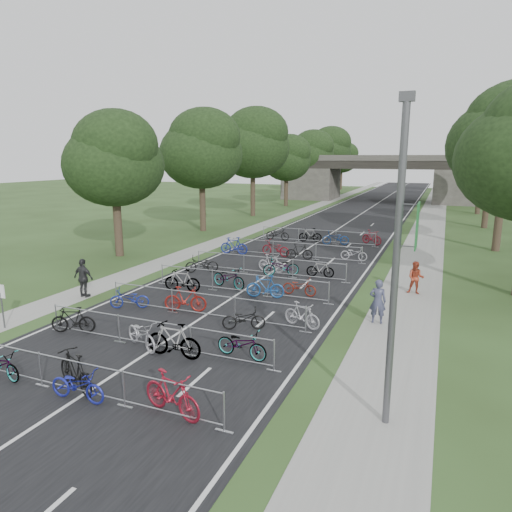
# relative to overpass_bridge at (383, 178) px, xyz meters

# --- Properties ---
(ground) EXTENTS (200.00, 200.00, 0.00)m
(ground) POSITION_rel_overpass_bridge_xyz_m (0.00, -65.00, -3.53)
(ground) COLOR #2C411C
(ground) RESTS_ON ground
(road) EXTENTS (11.00, 140.00, 0.01)m
(road) POSITION_rel_overpass_bridge_xyz_m (0.00, -15.00, -3.53)
(road) COLOR black
(road) RESTS_ON ground
(sidewalk_right) EXTENTS (3.00, 140.00, 0.01)m
(sidewalk_right) POSITION_rel_overpass_bridge_xyz_m (8.00, -15.00, -3.53)
(sidewalk_right) COLOR gray
(sidewalk_right) RESTS_ON ground
(sidewalk_left) EXTENTS (2.00, 140.00, 0.01)m
(sidewalk_left) POSITION_rel_overpass_bridge_xyz_m (-7.50, -15.00, -3.53)
(sidewalk_left) COLOR gray
(sidewalk_left) RESTS_ON ground
(lane_markings) EXTENTS (0.12, 140.00, 0.00)m
(lane_markings) POSITION_rel_overpass_bridge_xyz_m (0.00, -15.00, -3.53)
(lane_markings) COLOR silver
(lane_markings) RESTS_ON ground
(overpass_bridge) EXTENTS (31.00, 8.00, 7.05)m
(overpass_bridge) POSITION_rel_overpass_bridge_xyz_m (0.00, 0.00, 0.00)
(overpass_bridge) COLOR #3F3B38
(overpass_bridge) RESTS_ON ground
(lamppost) EXTENTS (0.61, 0.65, 8.21)m
(lamppost) POSITION_rel_overpass_bridge_xyz_m (8.33, -63.00, 0.75)
(lamppost) COLOR #4C4C51
(lamppost) RESTS_ON ground
(park_sign) EXTENTS (0.45, 0.06, 1.83)m
(park_sign) POSITION_rel_overpass_bridge_xyz_m (-6.80, -62.00, -2.27)
(park_sign) COLOR #4C4C51
(park_sign) RESTS_ON ground
(tree_left_0) EXTENTS (6.72, 6.72, 10.25)m
(tree_left_0) POSITION_rel_overpass_bridge_xyz_m (-11.39, -49.07, 2.96)
(tree_left_0) COLOR #33261C
(tree_left_0) RESTS_ON ground
(tree_left_1) EXTENTS (7.56, 7.56, 11.53)m
(tree_left_1) POSITION_rel_overpass_bridge_xyz_m (-11.39, -37.07, 3.77)
(tree_left_1) COLOR #33261C
(tree_left_1) RESTS_ON ground
(tree_right_1) EXTENTS (8.18, 8.18, 12.47)m
(tree_right_1) POSITION_rel_overpass_bridge_xyz_m (13.11, -37.07, 4.37)
(tree_right_1) COLOR #33261C
(tree_right_1) RESTS_ON ground
(tree_left_2) EXTENTS (8.40, 8.40, 12.81)m
(tree_left_2) POSITION_rel_overpass_bridge_xyz_m (-11.39, -25.07, 4.58)
(tree_left_2) COLOR #33261C
(tree_left_2) RESTS_ON ground
(tree_right_2) EXTENTS (6.16, 6.16, 9.39)m
(tree_right_2) POSITION_rel_overpass_bridge_xyz_m (13.11, -25.07, 2.41)
(tree_right_2) COLOR #33261C
(tree_right_2) RESTS_ON ground
(tree_left_3) EXTENTS (6.72, 6.72, 10.25)m
(tree_left_3) POSITION_rel_overpass_bridge_xyz_m (-11.39, -13.07, 2.96)
(tree_left_3) COLOR #33261C
(tree_left_3) RESTS_ON ground
(tree_right_3) EXTENTS (7.17, 7.17, 10.93)m
(tree_right_3) POSITION_rel_overpass_bridge_xyz_m (13.11, -13.07, 3.39)
(tree_right_3) COLOR #33261C
(tree_right_3) RESTS_ON ground
(tree_left_4) EXTENTS (7.56, 7.56, 11.53)m
(tree_left_4) POSITION_rel_overpass_bridge_xyz_m (-11.39, -1.07, 3.77)
(tree_left_4) COLOR #33261C
(tree_left_4) RESTS_ON ground
(tree_right_4) EXTENTS (8.18, 8.18, 12.47)m
(tree_right_4) POSITION_rel_overpass_bridge_xyz_m (13.11, -1.07, 4.37)
(tree_right_4) COLOR #33261C
(tree_right_4) RESTS_ON ground
(tree_left_5) EXTENTS (8.40, 8.40, 12.81)m
(tree_left_5) POSITION_rel_overpass_bridge_xyz_m (-11.39, 10.93, 4.58)
(tree_left_5) COLOR #33261C
(tree_left_5) RESTS_ON ground
(tree_right_5) EXTENTS (6.16, 6.16, 9.39)m
(tree_right_5) POSITION_rel_overpass_bridge_xyz_m (13.11, 10.93, 2.41)
(tree_right_5) COLOR #33261C
(tree_right_5) RESTS_ON ground
(tree_left_6) EXTENTS (6.72, 6.72, 10.25)m
(tree_left_6) POSITION_rel_overpass_bridge_xyz_m (-11.39, 22.93, 2.96)
(tree_left_6) COLOR #33261C
(tree_left_6) RESTS_ON ground
(tree_right_6) EXTENTS (7.17, 7.17, 10.93)m
(tree_right_6) POSITION_rel_overpass_bridge_xyz_m (13.11, 22.93, 3.39)
(tree_right_6) COLOR #33261C
(tree_right_6) RESTS_ON ground
(barrier_row_0) EXTENTS (9.70, 0.08, 1.10)m
(barrier_row_0) POSITION_rel_overpass_bridge_xyz_m (0.00, -65.00, -2.99)
(barrier_row_0) COLOR #9D9FA5
(barrier_row_0) RESTS_ON ground
(barrier_row_1) EXTENTS (9.70, 0.08, 1.10)m
(barrier_row_1) POSITION_rel_overpass_bridge_xyz_m (0.00, -61.40, -2.99)
(barrier_row_1) COLOR #9D9FA5
(barrier_row_1) RESTS_ON ground
(barrier_row_2) EXTENTS (9.70, 0.08, 1.10)m
(barrier_row_2) POSITION_rel_overpass_bridge_xyz_m (0.00, -57.80, -2.99)
(barrier_row_2) COLOR #9D9FA5
(barrier_row_2) RESTS_ON ground
(barrier_row_3) EXTENTS (9.70, 0.08, 1.10)m
(barrier_row_3) POSITION_rel_overpass_bridge_xyz_m (0.00, -54.00, -2.99)
(barrier_row_3) COLOR #9D9FA5
(barrier_row_3) RESTS_ON ground
(barrier_row_4) EXTENTS (9.70, 0.08, 1.10)m
(barrier_row_4) POSITION_rel_overpass_bridge_xyz_m (0.00, -50.00, -2.99)
(barrier_row_4) COLOR #9D9FA5
(barrier_row_4) RESTS_ON ground
(barrier_row_5) EXTENTS (9.70, 0.08, 1.10)m
(barrier_row_5) POSITION_rel_overpass_bridge_xyz_m (0.00, -45.00, -2.99)
(barrier_row_5) COLOR #9D9FA5
(barrier_row_5) RESTS_ON ground
(barrier_row_6) EXTENTS (9.70, 0.08, 1.10)m
(barrier_row_6) POSITION_rel_overpass_bridge_xyz_m (0.00, -39.00, -2.99)
(barrier_row_6) COLOR #9D9FA5
(barrier_row_6) RESTS_ON ground
(bike_0) EXTENTS (1.84, 0.83, 0.93)m
(bike_0) POSITION_rel_overpass_bridge_xyz_m (-3.08, -65.09, -3.07)
(bike_0) COLOR #9D9FA5
(bike_0) RESTS_ON ground
(bike_1) EXTENTS (2.13, 1.32, 1.24)m
(bike_1) POSITION_rel_overpass_bridge_xyz_m (-0.35, -64.82, -2.91)
(bike_1) COLOR black
(bike_1) RESTS_ON ground
(bike_2) EXTENTS (1.83, 0.70, 0.95)m
(bike_2) POSITION_rel_overpass_bridge_xyz_m (0.11, -65.23, -3.06)
(bike_2) COLOR #1B2197
(bike_2) RESTS_ON ground
(bike_3) EXTENTS (2.14, 1.07, 1.24)m
(bike_3) POSITION_rel_overpass_bridge_xyz_m (2.99, -64.86, -2.91)
(bike_3) COLOR maroon
(bike_3) RESTS_ON ground
(bike_4) EXTENTS (1.82, 1.09, 1.06)m
(bike_4) POSITION_rel_overpass_bridge_xyz_m (-3.81, -61.32, -3.00)
(bike_4) COLOR black
(bike_4) RESTS_ON ground
(bike_5) EXTENTS (2.10, 1.52, 1.05)m
(bike_5) POSITION_rel_overpass_bridge_xyz_m (-0.44, -61.51, -3.01)
(bike_5) COLOR #A5A5AC
(bike_5) RESTS_ON ground
(bike_6) EXTENTS (2.10, 0.63, 1.25)m
(bike_6) POSITION_rel_overpass_bridge_xyz_m (1.06, -61.73, -2.91)
(bike_6) COLOR #9D9FA5
(bike_6) RESTS_ON ground
(bike_7) EXTENTS (1.98, 0.86, 1.01)m
(bike_7) POSITION_rel_overpass_bridge_xyz_m (3.24, -60.89, -3.03)
(bike_7) COLOR #9D9FA5
(bike_7) RESTS_ON ground
(bike_8) EXTENTS (1.86, 1.31, 0.93)m
(bike_8) POSITION_rel_overpass_bridge_xyz_m (-3.65, -58.06, -3.07)
(bike_8) COLOR navy
(bike_8) RESTS_ON ground
(bike_9) EXTENTS (2.00, 1.07, 1.16)m
(bike_9) POSITION_rel_overpass_bridge_xyz_m (-1.06, -57.47, -2.96)
(bike_9) COLOR maroon
(bike_9) RESTS_ON ground
(bike_10) EXTENTS (1.83, 1.26, 0.91)m
(bike_10) POSITION_rel_overpass_bridge_xyz_m (2.22, -58.45, -3.08)
(bike_10) COLOR black
(bike_10) RESTS_ON ground
(bike_11) EXTENTS (1.78, 1.01, 1.03)m
(bike_11) POSITION_rel_overpass_bridge_xyz_m (4.30, -57.32, -3.02)
(bike_11) COLOR #B4B3BC
(bike_11) RESTS_ON ground
(bike_12) EXTENTS (2.01, 0.80, 1.18)m
(bike_12) POSITION_rel_overpass_bridge_xyz_m (-2.83, -54.84, -2.95)
(bike_12) COLOR #9D9FA5
(bike_12) RESTS_ON ground
(bike_13) EXTENTS (2.23, 1.27, 1.11)m
(bike_13) POSITION_rel_overpass_bridge_xyz_m (-0.92, -53.32, -2.98)
(bike_13) COLOR #9D9FA5
(bike_13) RESTS_ON ground
(bike_14) EXTENTS (1.96, 0.94, 1.14)m
(bike_14) POSITION_rel_overpass_bridge_xyz_m (1.49, -54.21, -2.97)
(bike_14) COLOR #1C4F9A
(bike_14) RESTS_ON ground
(bike_15) EXTENTS (1.74, 0.62, 0.91)m
(bike_15) POSITION_rel_overpass_bridge_xyz_m (2.91, -53.18, -3.08)
(bike_15) COLOR maroon
(bike_15) RESTS_ON ground
(bike_16) EXTENTS (2.04, 1.56, 1.03)m
(bike_16) POSITION_rel_overpass_bridge_xyz_m (-3.84, -50.99, -3.02)
(bike_16) COLOR black
(bike_16) RESTS_ON ground
(bike_17) EXTENTS (1.83, 0.83, 1.06)m
(bike_17) POSITION_rel_overpass_bridge_xyz_m (-0.07, -49.27, -3.00)
(bike_17) COLOR #BBB9C2
(bike_17) RESTS_ON ground
(bike_18) EXTENTS (2.20, 1.62, 1.10)m
(bike_18) POSITION_rel_overpass_bridge_xyz_m (0.81, -49.96, -2.98)
(bike_18) COLOR #9D9FA5
(bike_18) RESTS_ON ground
(bike_19) EXTENTS (1.63, 0.53, 0.97)m
(bike_19) POSITION_rel_overpass_bridge_xyz_m (2.98, -49.38, -3.05)
(bike_19) COLOR #9D9FA5
(bike_19) RESTS_ON ground
(bike_20) EXTENTS (2.07, 0.65, 1.23)m
(bike_20) POSITION_rel_overpass_bridge_xyz_m (-4.30, -45.49, -2.92)
(bike_20) COLOR navy
(bike_20) RESTS_ON ground
(bike_21) EXTENTS (2.24, 1.12, 1.12)m
(bike_21) POSITION_rel_overpass_bridge_xyz_m (-1.36, -44.98, -2.97)
(bike_21) COLOR maroon
(bike_21) RESTS_ON ground
(bike_22) EXTENTS (1.87, 0.87, 1.09)m
(bike_22) POSITION_rel_overpass_bridge_xyz_m (0.50, -45.38, -2.99)
(bike_22) COLOR black
(bike_22) RESTS_ON ground
(bike_23) EXTENTS (1.82, 0.72, 0.94)m
(bike_23) POSITION_rel_overpass_bridge_xyz_m (3.94, -44.23, -3.06)
(bike_23) COLOR silver
(bike_23) RESTS_ON ground
(bike_24) EXTENTS (2.01, 0.71, 1.05)m
(bike_24) POSITION_rel_overpass_bridge_xyz_m (-3.36, -39.01, -3.01)
(bike_24) COLOR black
(bike_24) RESTS_ON ground
(bike_25) EXTENTS (1.92, 0.86, 1.12)m
(bike_25) POSITION_rel_overpass_bridge_xyz_m (-0.63, -38.76, -2.97)
(bike_25) COLOR #9D9FA5
(bike_25) RESTS_ON ground
(bike_26) EXTENTS (2.20, 1.29, 1.09)m
(bike_26) POSITION_rel_overpass_bridge_xyz_m (1.57, -39.24, -2.99)
(bike_26) COLOR #1C489C
(bike_26) RESTS_ON ground
(bike_27) EXTENTS (1.89, 1.43, 1.13)m
(bike_27) POSITION_rel_overpass_bridge_xyz_m (4.17, -37.99, -2.97)
(bike_27) COLOR maroon
(bike_27) RESTS_ON ground
(pedestrian_a) EXTENTS (0.72, 0.51, 1.87)m
(pedestrian_a) POSITION_rel_overpass_bridge_xyz_m (7.04, -55.65, -2.60)
(pedestrian_a) COLOR #383B55
(pedestrian_a) RESTS_ON ground
(pedestrian_b) EXTENTS (0.85, 0.68, 1.66)m
(pedestrian_b) POSITION_rel_overpass_bridge_xyz_m (8.23, -50.70, -2.70)
(pedestrian_b) COLOR #9D3822
(pedestrian_b) RESTS_ON ground
(pedestrian_c) EXTENTS (1.14, 0.50, 1.93)m
(pedestrian_c) POSITION_rel_overpass_bridge_xyz_m (-6.80, -57.49, -2.57)
(pedestrian_c) COLOR #262628
(pedestrian_c) RESTS_ON ground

